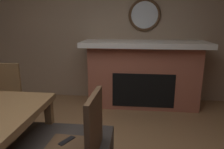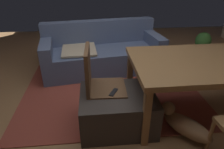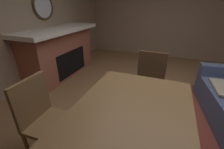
# 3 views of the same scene
# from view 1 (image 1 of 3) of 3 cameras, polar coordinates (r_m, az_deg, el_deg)

# --- Properties ---
(wall_back_fireplace_side) EXTENTS (6.94, 0.12, 2.66)m
(wall_back_fireplace_side) POSITION_cam_1_polar(r_m,az_deg,el_deg) (4.05, -3.13, 12.43)
(wall_back_fireplace_side) COLOR #9E846B
(wall_back_fireplace_side) RESTS_ON ground
(fireplace) EXTENTS (2.06, 0.76, 1.12)m
(fireplace) POSITION_cam_1_polar(r_m,az_deg,el_deg) (3.73, 8.28, 0.29)
(fireplace) COLOR #9E5642
(fireplace) RESTS_ON ground
(round_wall_mirror) EXTENTS (0.56, 0.05, 0.56)m
(round_wall_mirror) POSITION_cam_1_polar(r_m,az_deg,el_deg) (3.91, 8.67, 15.40)
(round_wall_mirror) COLOR #4C331E
(tv_remote) EXTENTS (0.12, 0.16, 0.02)m
(tv_remote) POSITION_cam_1_polar(r_m,az_deg,el_deg) (1.98, -11.94, -17.05)
(tv_remote) COLOR black
(tv_remote) RESTS_ON ottoman_coffee_table
(dining_chair_south) EXTENTS (0.46, 0.46, 0.93)m
(dining_chair_south) POSITION_cam_1_polar(r_m,az_deg,el_deg) (3.06, -27.53, -5.22)
(dining_chair_south) COLOR brown
(dining_chair_south) RESTS_ON ground
(dining_chair_west) EXTENTS (0.46, 0.46, 0.93)m
(dining_chair_west) POSITION_cam_1_polar(r_m,az_deg,el_deg) (1.79, -8.13, -17.44)
(dining_chair_west) COLOR #513823
(dining_chair_west) RESTS_ON ground
(small_dog) EXTENTS (0.50, 0.57, 0.29)m
(small_dog) POSITION_cam_1_polar(r_m,az_deg,el_deg) (2.63, -26.04, -16.89)
(small_dog) COLOR #8C6B4C
(small_dog) RESTS_ON ground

